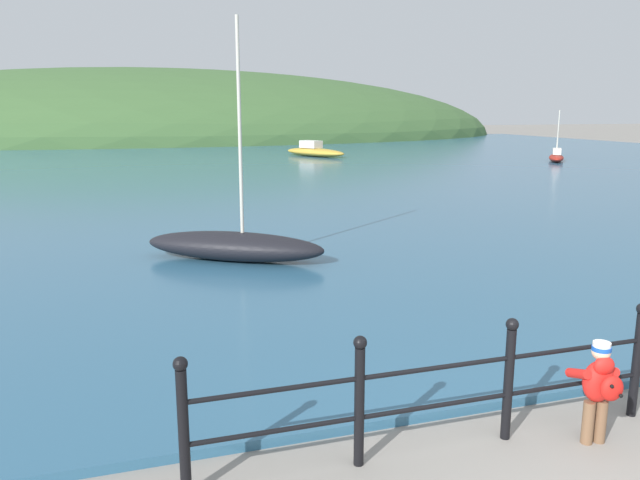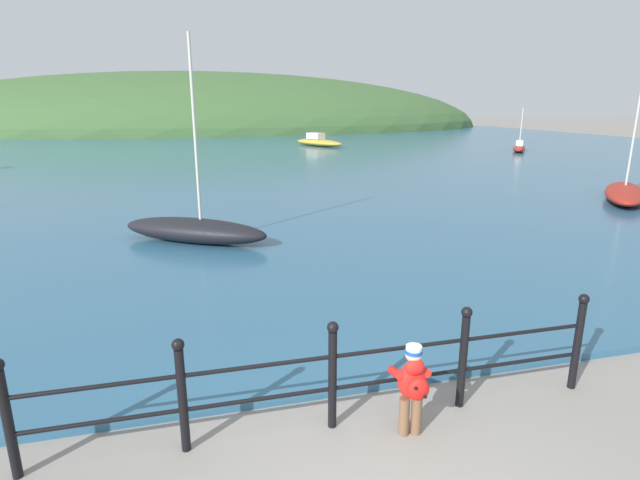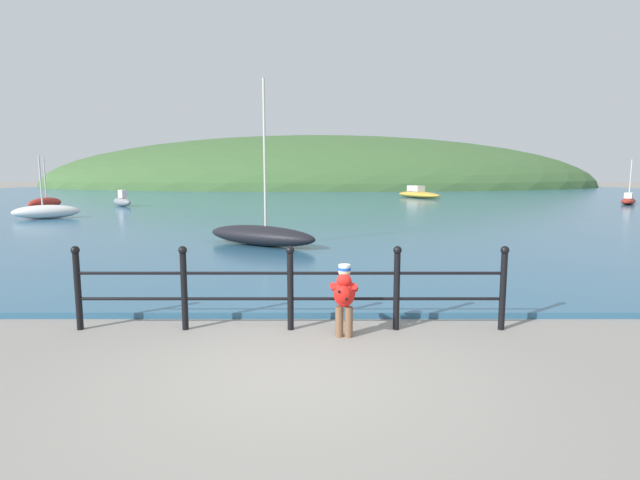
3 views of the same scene
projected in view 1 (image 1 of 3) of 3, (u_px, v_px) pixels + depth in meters
The scene contains 7 objects.
water at pixel (188, 164), 34.45m from camera, with size 80.00×60.00×0.10m, color #2D5B7A.
far_hillside at pixel (154, 137), 68.00m from camera, with size 78.85×43.37×14.52m.
iron_railing at pixel (509, 375), 5.85m from camera, with size 6.14×0.12×1.21m.
child_in_coat at pixel (599, 384), 5.77m from camera, with size 0.41×0.55×1.00m.
boat_blue_hull at pixel (556, 157), 35.81m from camera, with size 2.47×2.99×2.89m.
boat_twin_mast at pixel (314, 151), 39.62m from camera, with size 3.50×5.05×0.97m.
boat_far_left at pixel (234, 245), 12.50m from camera, with size 3.68×2.81×4.70m.
Camera 1 is at (-3.45, -3.17, 3.10)m, focal length 35.00 mm.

